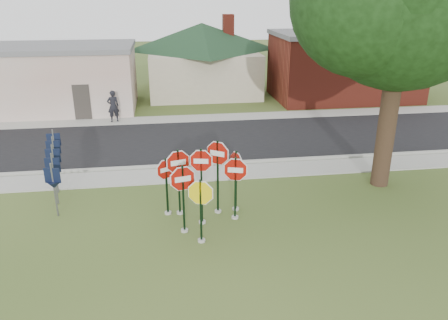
{
  "coord_description": "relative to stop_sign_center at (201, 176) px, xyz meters",
  "views": [
    {
      "loc": [
        -1.12,
        -11.83,
        7.42
      ],
      "look_at": [
        0.84,
        2.0,
        1.99
      ],
      "focal_mm": 35.0,
      "sensor_mm": 36.0,
      "label": 1
    }
  ],
  "objects": [
    {
      "name": "stop_sign_right",
      "position": [
        1.16,
        0.17,
        -0.28
      ],
      "size": [
        1.08,
        0.33,
        2.39
      ],
      "color": "#A2A097",
      "rests_on": "ground"
    },
    {
      "name": "stop_sign_far_right",
      "position": [
        1.29,
        0.79,
        -0.32
      ],
      "size": [
        0.43,
        0.9,
        2.36
      ],
      "color": "#A2A097",
      "rests_on": "ground"
    },
    {
      "name": "stop_sign_far_left",
      "position": [
        -1.15,
        0.83,
        -0.43
      ],
      "size": [
        0.85,
        0.52,
        2.21
      ],
      "color": "#A2A097",
      "rests_on": "ground"
    },
    {
      "name": "road",
      "position": [
        0.01,
        8.71,
        -1.73
      ],
      "size": [
        60.0,
        7.0,
        0.04
      ],
      "primitive_type": "cube",
      "color": "black",
      "rests_on": "ground"
    },
    {
      "name": "building_stucco",
      "position": [
        -8.99,
        16.71,
        0.4
      ],
      "size": [
        12.2,
        6.2,
        4.2
      ],
      "color": "beige",
      "rests_on": "ground"
    },
    {
      "name": "building_brick",
      "position": [
        12.01,
        17.21,
        0.65
      ],
      "size": [
        10.2,
        6.2,
        4.75
      ],
      "color": "maroon",
      "rests_on": "ground"
    },
    {
      "name": "pedestrian",
      "position": [
        -4.09,
        12.92,
        -0.74
      ],
      "size": [
        0.8,
        0.64,
        1.9
      ],
      "primitive_type": "imported",
      "rotation": [
        0.0,
        0.0,
        3.44
      ],
      "color": "black",
      "rests_on": "sidewalk_far"
    },
    {
      "name": "building_house",
      "position": [
        2.01,
        20.71,
        1.9
      ],
      "size": [
        11.6,
        11.6,
        6.2
      ],
      "color": "#BDB096",
      "rests_on": "ground"
    },
    {
      "name": "route_sign_row",
      "position": [
        -5.39,
        3.21,
        -0.53
      ],
      "size": [
        1.43,
        4.63,
        2.0
      ],
      "color": "#59595E",
      "rests_on": "ground"
    },
    {
      "name": "curb",
      "position": [
        0.01,
        5.21,
        -1.68
      ],
      "size": [
        60.0,
        0.2,
        0.14
      ],
      "primitive_type": "cube",
      "color": "#999991",
      "rests_on": "ground"
    },
    {
      "name": "stop_sign_back_right",
      "position": [
        0.63,
        0.7,
        0.06
      ],
      "size": [
        0.96,
        0.67,
        2.84
      ],
      "color": "#A2A097",
      "rests_on": "ground"
    },
    {
      "name": "sidewalk_far",
      "position": [
        0.01,
        13.01,
        -1.72
      ],
      "size": [
        60.0,
        1.6,
        0.06
      ],
      "primitive_type": "cube",
      "color": "#999991",
      "rests_on": "ground"
    },
    {
      "name": "bg_tree_right",
      "position": [
        22.01,
        24.71,
        3.83
      ],
      "size": [
        5.6,
        5.6,
        8.4
      ],
      "color": "black",
      "rests_on": "ground"
    },
    {
      "name": "stop_sign_left",
      "position": [
        -0.63,
        -0.48,
        -0.22
      ],
      "size": [
        1.1,
        0.29,
        2.46
      ],
      "color": "#A2A097",
      "rests_on": "ground"
    },
    {
      "name": "stop_sign_back_left",
      "position": [
        -0.72,
        0.79,
        -0.16
      ],
      "size": [
        1.11,
        0.34,
        2.54
      ],
      "color": "#A2A097",
      "rests_on": "ground"
    },
    {
      "name": "ground",
      "position": [
        0.01,
        -1.29,
        -1.75
      ],
      "size": [
        120.0,
        120.0,
        0.0
      ],
      "primitive_type": "plane",
      "color": "#384F1D",
      "rests_on": "ground"
    },
    {
      "name": "sidewalk_near",
      "position": [
        0.01,
        4.21,
        -1.72
      ],
      "size": [
        60.0,
        1.6,
        0.06
      ],
      "primitive_type": "cube",
      "color": "#999991",
      "rests_on": "ground"
    },
    {
      "name": "stop_sign_yellow",
      "position": [
        -0.14,
        -1.18,
        -0.4
      ],
      "size": [
        1.05,
        0.34,
        2.25
      ],
      "color": "#A2A097",
      "rests_on": "ground"
    },
    {
      "name": "stop_sign_center",
      "position": [
        0.0,
        0.0,
        0.0
      ],
      "size": [
        1.02,
        0.24,
        2.8
      ],
      "color": "#A2A097",
      "rests_on": "ground"
    }
  ]
}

